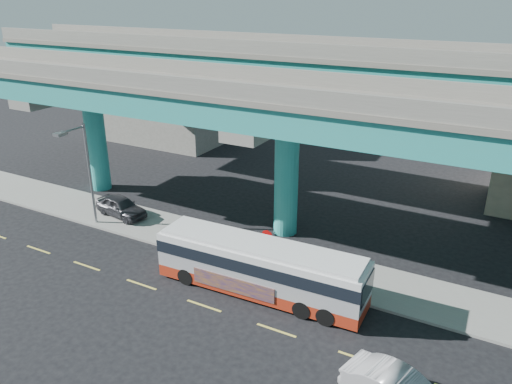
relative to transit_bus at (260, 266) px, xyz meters
The scene contains 9 objects.
ground 3.20m from the transit_bus, 131.68° to the right, with size 120.00×120.00×0.00m, color black.
sidewalk 4.15m from the transit_bus, 118.70° to the left, with size 70.00×4.00×0.15m, color gray.
lane_markings 3.41m from the transit_bus, 127.91° to the right, with size 58.00×0.12×0.01m.
viaduct 10.50m from the transit_bus, 104.89° to the left, with size 52.00×12.40×11.70m.
building_concrete 31.09m from the transit_bus, 134.95° to the left, with size 12.00×10.00×9.00m, color gray.
transit_bus is the anchor object (origin of this frame).
parked_car 13.14m from the transit_bus, 164.51° to the left, with size 4.19×2.19×1.36m, color #2F2F34.
street_lamp 13.83m from the transit_bus, behind, with size 0.50×2.25×6.72m.
stop_sign 2.21m from the transit_bus, 108.05° to the left, with size 0.71×0.09×2.36m.
Camera 1 is at (12.20, -17.26, 14.51)m, focal length 35.00 mm.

